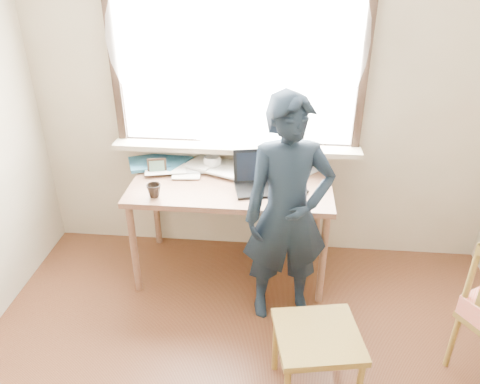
# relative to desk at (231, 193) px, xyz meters

# --- Properties ---
(room_shell) EXTENTS (3.52, 4.02, 2.61)m
(room_shell) POSITION_rel_desk_xyz_m (0.19, -1.43, 0.95)
(room_shell) COLOR #BCB097
(room_shell) RESTS_ON ground
(desk) EXTENTS (1.43, 0.72, 0.77)m
(desk) POSITION_rel_desk_xyz_m (0.00, 0.00, 0.00)
(desk) COLOR brown
(desk) RESTS_ON ground
(laptop) EXTENTS (0.41, 0.36, 0.25)m
(laptop) POSITION_rel_desk_xyz_m (0.21, -0.03, 0.14)
(laptop) COLOR black
(laptop) RESTS_ON desk
(mug_white) EXTENTS (0.16, 0.16, 0.10)m
(mug_white) POSITION_rel_desk_xyz_m (-0.17, 0.22, 0.13)
(mug_white) COLOR white
(mug_white) RESTS_ON desk
(mug_dark) EXTENTS (0.14, 0.14, 0.09)m
(mug_dark) POSITION_rel_desk_xyz_m (-0.50, -0.24, 0.13)
(mug_dark) COLOR black
(mug_dark) RESTS_ON desk
(mouse) EXTENTS (0.08, 0.06, 0.03)m
(mouse) POSITION_rel_desk_xyz_m (0.51, -0.10, 0.09)
(mouse) COLOR black
(mouse) RESTS_ON desk
(desk_clutter) EXTENTS (0.90, 0.55, 0.04)m
(desk_clutter) POSITION_rel_desk_xyz_m (-0.21, 0.16, 0.10)
(desk_clutter) COLOR #2B698E
(desk_clutter) RESTS_ON desk
(book_a) EXTENTS (0.24, 0.29, 0.02)m
(book_a) POSITION_rel_desk_xyz_m (-0.37, 0.21, 0.09)
(book_a) COLOR white
(book_a) RESTS_ON desk
(book_b) EXTENTS (0.28, 0.28, 0.02)m
(book_b) POSITION_rel_desk_xyz_m (0.44, 0.28, 0.09)
(book_b) COLOR white
(book_b) RESTS_ON desk
(picture_frame) EXTENTS (0.14, 0.04, 0.11)m
(picture_frame) POSITION_rel_desk_xyz_m (-0.56, 0.10, 0.13)
(picture_frame) COLOR black
(picture_frame) RESTS_ON desk
(work_chair) EXTENTS (0.52, 0.50, 0.46)m
(work_chair) POSITION_rel_desk_xyz_m (0.59, -1.09, -0.30)
(work_chair) COLOR olive
(work_chair) RESTS_ON ground
(person) EXTENTS (0.64, 0.48, 1.56)m
(person) POSITION_rel_desk_xyz_m (0.40, -0.41, 0.09)
(person) COLOR black
(person) RESTS_ON ground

